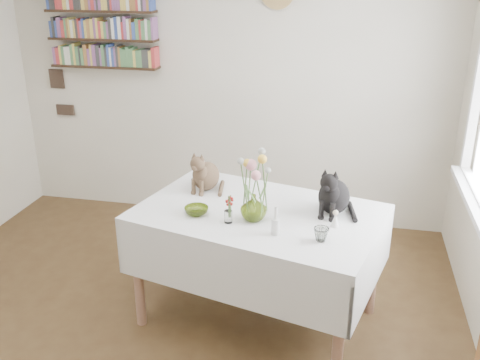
% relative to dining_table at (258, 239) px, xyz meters
% --- Properties ---
extents(room, '(4.08, 4.58, 2.58)m').
position_rel_dining_table_xyz_m(room, '(-0.59, -0.66, 0.64)').
color(room, brown).
rests_on(room, ground).
extents(dining_table, '(1.70, 1.31, 0.81)m').
position_rel_dining_table_xyz_m(dining_table, '(0.00, 0.00, 0.00)').
color(dining_table, white).
rests_on(dining_table, room).
extents(tabby_cat, '(0.26, 0.29, 0.29)m').
position_rel_dining_table_xyz_m(tabby_cat, '(-0.42, 0.29, 0.35)').
color(tabby_cat, brown).
rests_on(tabby_cat, dining_table).
extents(black_cat, '(0.28, 0.32, 0.32)m').
position_rel_dining_table_xyz_m(black_cat, '(0.46, 0.09, 0.36)').
color(black_cat, black).
rests_on(black_cat, dining_table).
extents(flower_vase, '(0.22, 0.22, 0.17)m').
position_rel_dining_table_xyz_m(flower_vase, '(-0.01, -0.13, 0.28)').
color(flower_vase, '#92AB34').
rests_on(flower_vase, dining_table).
extents(green_bowl, '(0.21, 0.21, 0.05)m').
position_rel_dining_table_xyz_m(green_bowl, '(-0.37, -0.12, 0.22)').
color(green_bowl, '#92AB34').
rests_on(green_bowl, dining_table).
extents(drinking_glass, '(0.12, 0.12, 0.08)m').
position_rel_dining_table_xyz_m(drinking_glass, '(0.41, -0.31, 0.24)').
color(drinking_glass, white).
rests_on(drinking_glass, dining_table).
extents(candlestick, '(0.05, 0.05, 0.18)m').
position_rel_dining_table_xyz_m(candlestick, '(0.15, -0.29, 0.26)').
color(candlestick, white).
rests_on(candlestick, dining_table).
extents(berry_jar, '(0.05, 0.05, 0.19)m').
position_rel_dining_table_xyz_m(berry_jar, '(-0.15, -0.20, 0.29)').
color(berry_jar, white).
rests_on(berry_jar, dining_table).
extents(porcelain_figurine, '(0.06, 0.06, 0.11)m').
position_rel_dining_table_xyz_m(porcelain_figurine, '(0.48, -0.11, 0.24)').
color(porcelain_figurine, white).
rests_on(porcelain_figurine, dining_table).
extents(flower_bouquet, '(0.17, 0.13, 0.39)m').
position_rel_dining_table_xyz_m(flower_bouquet, '(-0.01, -0.12, 0.54)').
color(flower_bouquet, '#4C7233').
rests_on(flower_bouquet, flower_vase).
extents(bookshelf_unit, '(1.00, 0.16, 0.91)m').
position_rel_dining_table_xyz_m(bookshelf_unit, '(-1.69, 1.50, 1.23)').
color(bookshelf_unit, black).
rests_on(bookshelf_unit, room).
extents(wall_art_plaques, '(0.21, 0.02, 0.44)m').
position_rel_dining_table_xyz_m(wall_art_plaques, '(-2.22, 1.57, 0.52)').
color(wall_art_plaques, '#38281E').
rests_on(wall_art_plaques, room).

